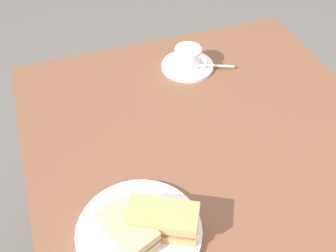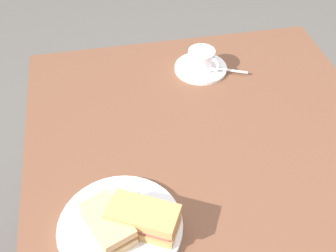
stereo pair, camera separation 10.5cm
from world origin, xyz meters
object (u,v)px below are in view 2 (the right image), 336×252
Objects in this scene: spoon at (226,69)px; sandwich_front at (108,224)px; sandwich_back at (143,218)px; coffee_cup at (202,59)px; coffee_saucer at (201,68)px; dining_table at (224,216)px; sandwich_plate at (120,227)px.

sandwich_front is at bearing -39.18° from spoon.
sandwich_back reaches higher than spoon.
coffee_cup is 1.00× the size of spoon.
spoon is at bearing 65.67° from coffee_saucer.
sandwich_front is 1.47× the size of spoon.
coffee_cup is 0.08m from spoon.
dining_table is 0.25m from sandwich_back.
coffee_cup is at bearing 38.88° from coffee_saucer.
spoon is (-0.43, 0.12, 0.11)m from dining_table.
sandwich_plate is at bearing -30.98° from coffee_cup.
sandwich_back reaches higher than sandwich_plate.
sandwich_back is at bearing 86.70° from sandwich_front.
dining_table is 0.48m from coffee_cup.
dining_table is 13.39× the size of spoon.
sandwich_plate is at bearing 108.74° from sandwich_front.
spoon is at bearing 164.11° from dining_table.
coffee_saucer is at bearing 153.90° from sandwich_back.
coffee_saucer is 0.08m from spoon.
sandwich_front is at bearing -32.32° from coffee_saucer.
sandwich_front reaches higher than dining_table.
coffee_cup is (-0.50, 0.30, 0.03)m from sandwich_plate.
coffee_cup reaches higher than dining_table.
dining_table is 0.47m from coffee_saucer.
coffee_cup reaches higher than sandwich_front.
coffee_cup reaches higher than spoon.
dining_table is 0.31m from sandwich_front.
coffee_saucer is 0.04m from coffee_cup.
sandwich_front is at bearing -32.47° from coffee_cup.
dining_table is at bearing 101.69° from sandwich_front.
dining_table is 8.00× the size of sandwich_back.
dining_table is at bearing 101.01° from sandwich_plate.
spoon is at bearing 142.05° from sandwich_plate.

